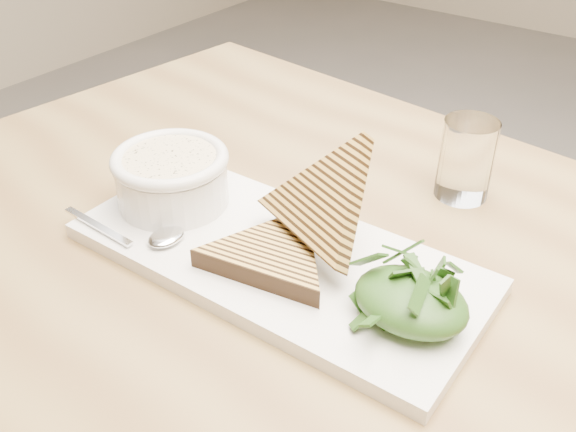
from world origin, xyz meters
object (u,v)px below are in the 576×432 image
Objects in this scene: platter at (277,257)px; glass_near at (466,159)px; soup_bowl at (173,183)px; table_top at (349,315)px.

glass_near is at bearing 67.91° from platter.
soup_bowl reaches higher than platter.
table_top is 0.26m from glass_near.
table_top is 0.25m from soup_bowl.
glass_near reaches higher than table_top.
glass_near is at bearing 43.63° from soup_bowl.
platter is at bearing 178.06° from table_top.
soup_bowl is (-0.15, 0.00, 0.03)m from platter.
glass_near is at bearing 88.78° from table_top.
soup_bowl is at bearing -136.37° from glass_near.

